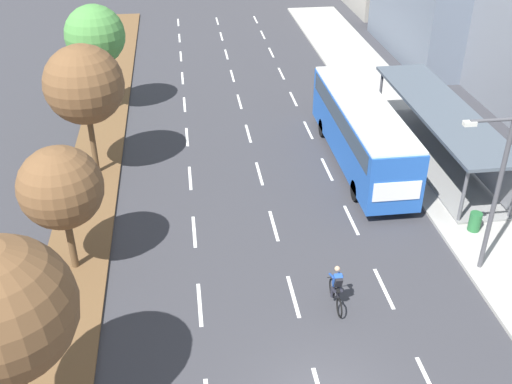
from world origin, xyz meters
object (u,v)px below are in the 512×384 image
at_px(median_tree_nearest, 1,310).
at_px(streetlight, 494,185).
at_px(bus, 361,127).
at_px(median_tree_fourth, 95,35).
at_px(trash_bin, 475,222).
at_px(median_tree_second, 61,188).
at_px(median_tree_third, 84,85).
at_px(cyclist, 336,288).
at_px(bus_shelter, 444,128).

bearing_deg(median_tree_nearest, streetlight, 19.30).
height_order(bus, streetlight, streetlight).
height_order(median_tree_fourth, trash_bin, median_tree_fourth).
bearing_deg(bus, trash_bin, -64.73).
height_order(median_tree_second, trash_bin, median_tree_second).
height_order(bus, median_tree_nearest, median_tree_nearest).
bearing_deg(median_tree_fourth, median_tree_nearest, -90.34).
relative_size(bus, median_tree_third, 1.73).
bearing_deg(streetlight, median_tree_third, 147.58).
bearing_deg(cyclist, trash_bin, 28.17).
height_order(median_tree_second, median_tree_fourth, median_tree_fourth).
bearing_deg(trash_bin, median_tree_third, 155.85).
distance_m(median_tree_third, streetlight, 18.43).
height_order(median_tree_third, median_tree_fourth, median_tree_third).
relative_size(median_tree_third, streetlight, 1.00).
height_order(median_tree_third, streetlight, streetlight).
distance_m(median_tree_nearest, median_tree_third, 15.44).
relative_size(bus, cyclist, 6.20).
xyz_separation_m(cyclist, median_tree_second, (-9.70, 3.47, 2.92)).
relative_size(bus_shelter, median_tree_second, 2.44).
xyz_separation_m(bus_shelter, trash_bin, (-1.08, -6.56, -1.29)).
bearing_deg(median_tree_fourth, bus, -31.64).
height_order(streetlight, trash_bin, streetlight).
bearing_deg(bus_shelter, median_tree_fourth, 154.32).
relative_size(median_tree_second, trash_bin, 6.10).
height_order(median_tree_nearest, median_tree_third, median_tree_nearest).
xyz_separation_m(median_tree_second, streetlight, (15.69, -2.15, 0.18)).
xyz_separation_m(cyclist, median_tree_fourth, (-9.77, 18.91, 4.01)).
bearing_deg(median_tree_fourth, bus_shelter, -25.68).
relative_size(cyclist, streetlight, 0.28).
distance_m(bus, median_tree_second, 15.34).
distance_m(median_tree_nearest, trash_bin, 19.18).
relative_size(cyclist, median_tree_third, 0.28).
distance_m(bus, trash_bin, 7.64).
bearing_deg(median_tree_second, median_tree_third, 88.92).
relative_size(median_tree_second, median_tree_fourth, 0.81).
xyz_separation_m(cyclist, streetlight, (5.99, 1.32, 3.10)).
xyz_separation_m(median_tree_nearest, median_tree_third, (0.36, 15.44, 0.03)).
height_order(cyclist, trash_bin, cyclist).
xyz_separation_m(bus, median_tree_fourth, (-13.59, 8.37, 2.73)).
distance_m(cyclist, median_tree_third, 15.24).
bearing_deg(median_tree_nearest, trash_bin, 25.31).
relative_size(bus_shelter, streetlight, 1.94).
distance_m(bus_shelter, streetlight, 9.46).
distance_m(median_tree_third, trash_bin, 18.64).
relative_size(median_tree_fourth, streetlight, 0.99).
xyz_separation_m(bus_shelter, median_tree_third, (-17.66, 0.87, 2.88)).
distance_m(median_tree_second, median_tree_fourth, 15.48).
relative_size(median_tree_second, median_tree_third, 0.79).
height_order(bus, trash_bin, bus).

